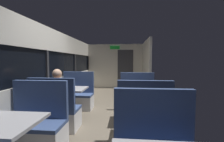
% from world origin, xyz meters
% --- Properties ---
extents(ground_plane, '(3.30, 9.20, 0.02)m').
position_xyz_m(ground_plane, '(0.00, 0.00, -0.01)').
color(ground_plane, '#665B4C').
extents(carriage_window_panel_left, '(0.09, 8.48, 2.30)m').
position_xyz_m(carriage_window_panel_left, '(-1.45, 0.00, 1.11)').
color(carriage_window_panel_left, beige).
rests_on(carriage_window_panel_left, ground_plane).
extents(carriage_end_bulkhead, '(2.90, 0.11, 2.30)m').
position_xyz_m(carriage_end_bulkhead, '(0.06, 4.19, 1.14)').
color(carriage_end_bulkhead, beige).
rests_on(carriage_end_bulkhead, ground_plane).
extents(carriage_aisle_panel_right, '(0.08, 2.40, 2.30)m').
position_xyz_m(carriage_aisle_panel_right, '(1.45, 3.00, 1.15)').
color(carriage_aisle_panel_right, beige).
rests_on(carriage_aisle_panel_right, ground_plane).
extents(bench_near_window_facing_entry, '(0.95, 0.50, 1.10)m').
position_xyz_m(bench_near_window_facing_entry, '(-0.89, -1.39, 0.33)').
color(bench_near_window_facing_entry, silver).
rests_on(bench_near_window_facing_entry, ground_plane).
extents(dining_table_mid_window, '(0.90, 0.70, 0.74)m').
position_xyz_m(dining_table_mid_window, '(-0.89, 0.01, 0.64)').
color(dining_table_mid_window, '#9E9EA3').
rests_on(dining_table_mid_window, ground_plane).
extents(bench_mid_window_facing_end, '(0.95, 0.50, 1.10)m').
position_xyz_m(bench_mid_window_facing_end, '(-0.89, -0.69, 0.33)').
color(bench_mid_window_facing_end, silver).
rests_on(bench_mid_window_facing_end, ground_plane).
extents(bench_mid_window_facing_entry, '(0.95, 0.50, 1.10)m').
position_xyz_m(bench_mid_window_facing_entry, '(-0.89, 0.71, 0.33)').
color(bench_mid_window_facing_entry, silver).
rests_on(bench_mid_window_facing_entry, ground_plane).
extents(dining_table_rear_aisle, '(0.90, 0.70, 0.74)m').
position_xyz_m(dining_table_rear_aisle, '(0.89, -0.19, 0.64)').
color(dining_table_rear_aisle, '#9E9EA3').
rests_on(dining_table_rear_aisle, ground_plane).
extents(bench_rear_aisle_facing_end, '(0.95, 0.50, 1.10)m').
position_xyz_m(bench_rear_aisle_facing_end, '(0.89, -0.89, 0.33)').
color(bench_rear_aisle_facing_end, silver).
rests_on(bench_rear_aisle_facing_end, ground_plane).
extents(bench_rear_aisle_facing_entry, '(0.95, 0.50, 1.10)m').
position_xyz_m(bench_rear_aisle_facing_entry, '(0.89, 0.51, 0.33)').
color(bench_rear_aisle_facing_entry, silver).
rests_on(bench_rear_aisle_facing_entry, ground_plane).
extents(seated_passenger, '(0.47, 0.55, 1.26)m').
position_xyz_m(seated_passenger, '(-0.89, -0.62, 0.54)').
color(seated_passenger, '#26262D').
rests_on(seated_passenger, ground_plane).
extents(coffee_cup_primary, '(0.07, 0.07, 0.09)m').
position_xyz_m(coffee_cup_primary, '(0.83, -0.04, 0.79)').
color(coffee_cup_primary, white).
rests_on(coffee_cup_primary, dining_table_rear_aisle).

